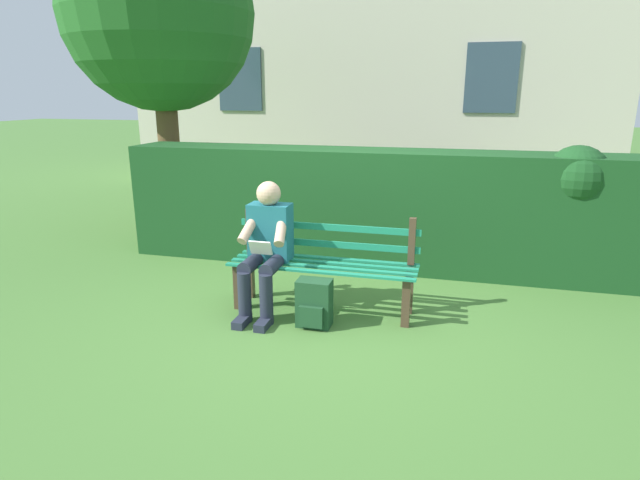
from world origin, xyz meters
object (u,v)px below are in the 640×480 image
object	(u,v)px
person_seated	(266,244)
tree	(155,20)
park_bench	(324,264)
backpack	(314,304)

from	to	relation	value
person_seated	tree	xyz separation A→B (m)	(2.44, -2.48, 2.25)
person_seated	tree	world-z (taller)	tree
park_bench	tree	distance (m)	4.48
park_bench	backpack	distance (m)	0.45
park_bench	backpack	size ratio (longest dim) A/B	4.10
park_bench	person_seated	size ratio (longest dim) A/B	1.44
tree	backpack	size ratio (longest dim) A/B	10.14
park_bench	tree	world-z (taller)	tree
backpack	park_bench	bearing A→B (deg)	-88.73
tree	backpack	world-z (taller)	tree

